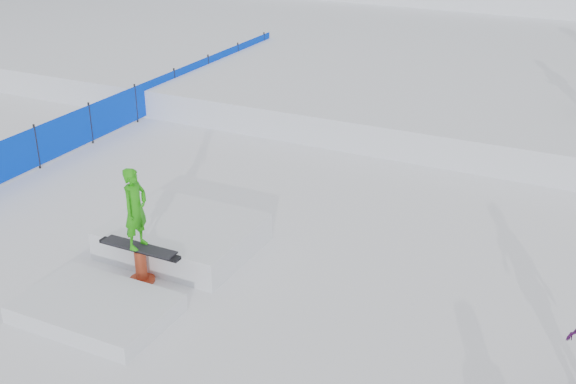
% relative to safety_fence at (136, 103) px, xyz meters
% --- Properties ---
extents(ground, '(120.00, 120.00, 0.00)m').
position_rel_safety_fence_xyz_m(ground, '(6.50, -6.60, -0.55)').
color(ground, white).
extents(snow_midrise, '(50.00, 18.00, 0.80)m').
position_rel_safety_fence_xyz_m(snow_midrise, '(6.50, 9.40, -0.15)').
color(snow_midrise, white).
rests_on(snow_midrise, ground).
extents(safety_fence, '(0.05, 16.00, 1.10)m').
position_rel_safety_fence_xyz_m(safety_fence, '(0.00, 0.00, 0.00)').
color(safety_fence, '#0035E1').
rests_on(safety_fence, ground).
extents(jib_rail_feature, '(2.60, 4.40, 2.11)m').
position_rel_safety_fence_xyz_m(jib_rail_feature, '(5.32, -6.33, -0.25)').
color(jib_rail_feature, white).
rests_on(jib_rail_feature, ground).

